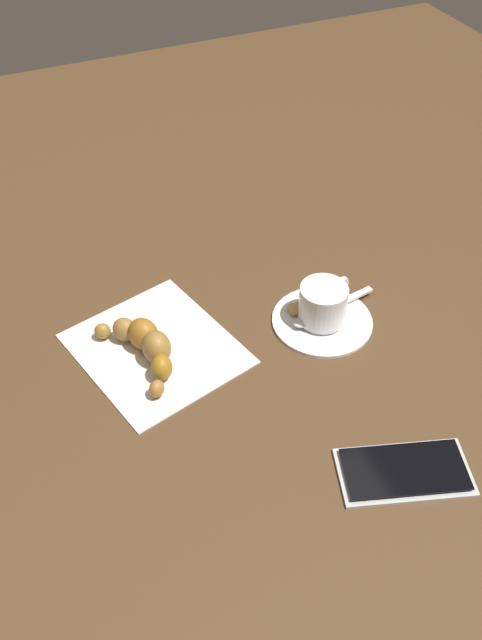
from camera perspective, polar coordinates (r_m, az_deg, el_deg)
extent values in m
plane|color=#4E341E|center=(0.84, -0.20, -2.39)|extent=(1.80, 1.80, 0.00)
cylinder|color=white|center=(0.88, 6.82, -0.05)|extent=(0.13, 0.13, 0.01)
cylinder|color=white|center=(0.86, 6.87, 1.29)|extent=(0.06, 0.06, 0.05)
cylinder|color=black|center=(0.86, 6.90, 1.47)|extent=(0.05, 0.05, 0.00)
torus|color=white|center=(0.88, 8.20, 2.58)|extent=(0.03, 0.02, 0.03)
cube|color=silver|center=(0.90, 8.35, 1.46)|extent=(0.10, 0.02, 0.00)
ellipsoid|color=silver|center=(0.87, 5.10, 0.02)|extent=(0.03, 0.02, 0.01)
cube|color=tan|center=(0.89, 6.18, 1.32)|extent=(0.07, 0.02, 0.01)
cube|color=silver|center=(0.85, -7.08, -2.33)|extent=(0.22, 0.23, 0.00)
ellipsoid|color=#A46C32|center=(0.79, -7.01, -5.68)|extent=(0.03, 0.03, 0.02)
ellipsoid|color=#9A6C1C|center=(0.80, -6.62, -3.92)|extent=(0.03, 0.04, 0.03)
ellipsoid|color=olive|center=(0.82, -7.03, -2.26)|extent=(0.04, 0.04, 0.04)
ellipsoid|color=#99641F|center=(0.83, -8.11, -1.16)|extent=(0.05, 0.05, 0.04)
ellipsoid|color=olive|center=(0.85, -9.64, -0.78)|extent=(0.04, 0.04, 0.03)
ellipsoid|color=olive|center=(0.86, -11.43, -0.91)|extent=(0.02, 0.02, 0.02)
cube|color=#B9BBB8|center=(0.75, 13.41, -12.13)|extent=(0.15, 0.11, 0.01)
cube|color=black|center=(0.74, 13.46, -11.94)|extent=(0.14, 0.10, 0.00)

